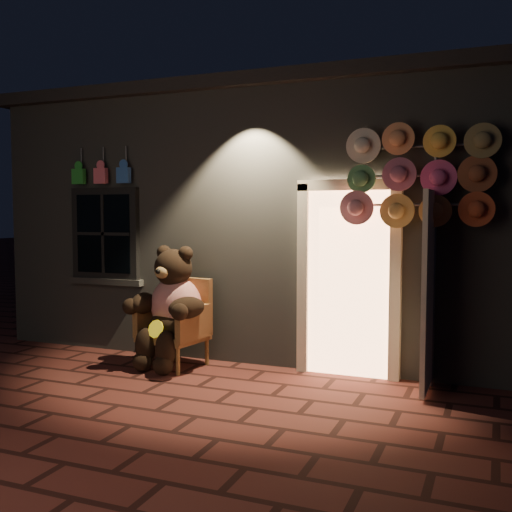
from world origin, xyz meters
The scene contains 5 objects.
ground centered at (0.00, 0.00, 0.00)m, with size 60.00×60.00×0.00m, color #562621.
shop_building centered at (0.00, 3.99, 1.74)m, with size 7.30×5.95×3.51m.
wicker_armchair centered at (-0.64, 1.13, 0.52)m, with size 0.81×0.75×1.04m.
teddy_bear centered at (-0.66, 1.00, 0.71)m, with size 1.03×0.88×1.44m.
hat_rack centered at (2.10, 1.28, 2.18)m, with size 1.55×0.22×2.73m.
Camera 1 is at (2.89, -5.07, 1.83)m, focal length 42.00 mm.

